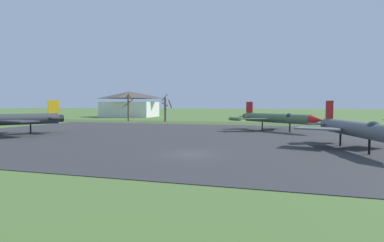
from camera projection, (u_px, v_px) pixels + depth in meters
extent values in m
plane|color=#4C6B33|center=(190.00, 155.00, 27.56)|extent=(600.00, 600.00, 0.00)
cube|color=#333335|center=(222.00, 137.00, 41.81)|extent=(86.14, 49.66, 0.05)
cube|color=#40552D|center=(248.00, 124.00, 71.32)|extent=(146.14, 12.00, 0.06)
cylinder|color=#33383D|center=(7.00, 120.00, 44.09)|extent=(9.24, 12.44, 1.61)
cylinder|color=black|center=(60.00, 118.00, 48.68)|extent=(1.43, 1.37, 1.13)
cube|color=#33383D|center=(11.00, 119.00, 47.28)|extent=(4.98, 5.70, 0.15)
cube|color=#33383D|center=(19.00, 121.00, 42.17)|extent=(5.38, 3.64, 0.15)
cube|color=yellow|center=(54.00, 107.00, 48.02)|extent=(1.10, 1.47, 2.01)
cube|color=#33383D|center=(50.00, 117.00, 49.08)|extent=(2.62, 2.45, 0.15)
cube|color=#33383D|center=(55.00, 118.00, 46.92)|extent=(2.62, 2.45, 0.15)
cylinder|color=black|center=(31.00, 129.00, 46.10)|extent=(0.22, 0.22, 1.51)
cylinder|color=#565B60|center=(354.00, 129.00, 29.99)|extent=(4.75, 12.81, 1.48)
cylinder|color=black|center=(326.00, 124.00, 36.71)|extent=(1.21, 1.06, 1.04)
ellipsoid|color=#19232D|center=(374.00, 127.00, 26.58)|extent=(1.08, 2.03, 1.02)
cube|color=#565B60|center=(318.00, 129.00, 31.60)|extent=(4.79, 3.79, 0.14)
cube|color=#565B60|center=(375.00, 129.00, 31.44)|extent=(4.84, 4.90, 0.14)
cube|color=red|center=(329.00, 110.00, 35.71)|extent=(0.62, 1.72, 2.06)
cube|color=#565B60|center=(318.00, 124.00, 35.75)|extent=(2.28, 1.85, 0.14)
cube|color=#565B60|center=(341.00, 124.00, 35.68)|extent=(2.28, 1.85, 0.14)
cylinder|color=black|center=(369.00, 147.00, 27.25)|extent=(0.20, 0.20, 1.39)
cylinder|color=black|center=(340.00, 140.00, 32.89)|extent=(0.20, 0.20, 1.39)
cylinder|color=#4C6B47|center=(275.00, 118.00, 51.16)|extent=(11.25, 9.97, 1.56)
cone|color=#B21E1E|center=(317.00, 120.00, 44.59)|extent=(2.56, 2.49, 1.43)
cylinder|color=black|center=(246.00, 117.00, 57.09)|extent=(1.36, 1.38, 1.09)
ellipsoid|color=#19232D|center=(289.00, 116.00, 48.79)|extent=(1.00, 1.88, 0.94)
cube|color=#4C6B47|center=(251.00, 119.00, 51.19)|extent=(5.61, 3.30, 0.15)
cube|color=#4C6B47|center=(279.00, 118.00, 54.87)|extent=(2.56, 5.42, 0.15)
cylinder|color=#4C6B47|center=(235.00, 119.00, 50.57)|extent=(2.27, 2.06, 0.58)
cylinder|color=#4C6B47|center=(285.00, 117.00, 57.09)|extent=(2.27, 2.06, 0.58)
cube|color=#B21E1E|center=(250.00, 107.00, 56.28)|extent=(1.29, 1.14, 1.97)
cube|color=#4C6B47|center=(245.00, 116.00, 55.58)|extent=(2.21, 2.23, 0.15)
cube|color=#4C6B47|center=(255.00, 116.00, 56.83)|extent=(2.21, 2.23, 0.15)
cylinder|color=black|center=(290.00, 128.00, 48.75)|extent=(0.21, 0.21, 1.45)
cylinder|color=black|center=(262.00, 126.00, 53.73)|extent=(0.21, 0.21, 1.45)
cylinder|color=brown|center=(128.00, 108.00, 81.59)|extent=(0.50, 0.50, 7.05)
cylinder|color=brown|center=(128.00, 104.00, 82.68)|extent=(2.20, 1.74, 2.14)
cylinder|color=brown|center=(131.00, 98.00, 81.07)|extent=(0.57, 1.81, 1.57)
cylinder|color=brown|center=(128.00, 96.00, 81.82)|extent=(0.92, 1.05, 1.41)
cylinder|color=brown|center=(165.00, 110.00, 79.21)|extent=(0.54, 0.54, 6.22)
cylinder|color=brown|center=(165.00, 104.00, 78.35)|extent=(1.72, 0.67, 1.09)
cylinder|color=brown|center=(170.00, 104.00, 78.86)|extent=(0.50, 2.81, 2.24)
cylinder|color=brown|center=(165.00, 97.00, 79.73)|extent=(1.45, 1.08, 1.82)
cube|color=silver|center=(130.00, 109.00, 112.31)|extent=(18.88, 15.35, 5.43)
pyramid|color=#4C4742|center=(130.00, 95.00, 112.03)|extent=(19.83, 16.12, 2.54)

